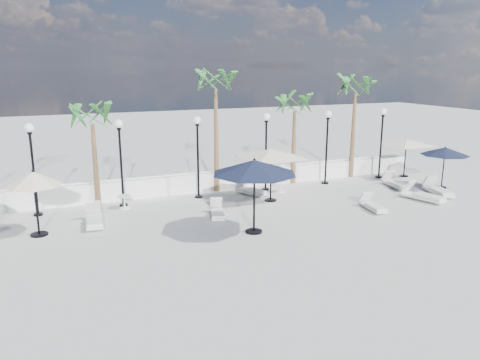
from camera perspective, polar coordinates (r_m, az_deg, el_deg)
name	(u,v)px	position (r m, az deg, el deg)	size (l,w,h in m)	color
ground	(256,245)	(16.44, 1.99, -7.89)	(100.00, 100.00, 0.00)	#ABAAA5
balustrade	(192,183)	(23.00, -5.83, -0.40)	(26.00, 0.30, 1.01)	white
lamppost_1	(32,157)	(20.68, -24.01, 2.62)	(0.36, 0.36, 3.84)	black
lamppost_2	(120,151)	(20.88, -14.39, 3.48)	(0.36, 0.36, 3.84)	black
lamppost_3	(198,146)	(21.65, -5.18, 4.21)	(0.36, 0.36, 3.84)	black
lamppost_4	(266,141)	(22.93, 3.20, 4.78)	(0.36, 0.36, 3.84)	black
lamppost_5	(327,137)	(24.65, 10.57, 5.20)	(0.36, 0.36, 3.84)	black
lamppost_6	(382,133)	(26.72, 16.90, 5.49)	(0.36, 0.36, 3.84)	black
palm_1	(92,121)	(21.37, -17.58, 6.92)	(2.60, 2.60, 4.70)	brown
palm_2	(216,86)	(22.51, -3.00, 11.33)	(2.60, 2.60, 6.10)	brown
palm_3	(295,108)	(24.38, 6.70, 8.69)	(2.60, 2.60, 4.90)	brown
palm_4	(355,91)	(26.34, 13.90, 10.46)	(2.60, 2.60, 5.70)	brown
lounger_2	(94,219)	(19.19, -17.36, -4.56)	(0.75, 1.93, 0.71)	silver
lounger_3	(251,190)	(22.55, 1.38, -1.28)	(1.18, 1.75, 0.63)	silver
lounger_4	(217,212)	(19.32, -2.82, -3.91)	(0.96, 1.70, 0.61)	silver
lounger_5	(373,206)	(20.97, 15.90, -3.01)	(0.76, 1.67, 0.60)	silver
lounger_6	(423,195)	(23.16, 21.44, -1.76)	(1.18, 2.06, 0.74)	silver
lounger_7	(438,190)	(24.49, 23.00, -1.11)	(1.07, 2.02, 0.72)	silver
lounger_8	(395,183)	(25.24, 18.37, -0.33)	(0.82, 1.83, 0.66)	silver
side_table_0	(124,201)	(20.97, -13.92, -2.47)	(0.60, 0.60, 0.58)	silver
side_table_2	(281,185)	(23.10, 5.02, -0.65)	(0.58, 0.58, 0.56)	silver
parasol_navy_mid	(254,167)	(16.91, 1.76, 1.54)	(3.16, 3.16, 2.83)	black
parasol_navy_right	(445,151)	(25.63, 23.72, 3.21)	(2.39, 2.39, 2.14)	black
parasol_cream_sq_a	(271,150)	(21.10, 3.83, 3.72)	(5.27, 5.27, 2.59)	black
parasol_cream_sq_b	(407,139)	(27.53, 19.66, 4.70)	(4.56, 4.56, 2.28)	black
parasol_cream_small	(33,180)	(18.25, -23.87, 0.05)	(2.01, 2.01, 2.46)	black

